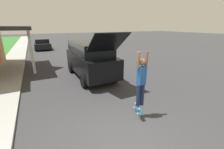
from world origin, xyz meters
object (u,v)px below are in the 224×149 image
Objects in this scene: suv_parked at (90,58)px; skateboard at (138,109)px; car_down_street at (42,44)px; skateboarder at (141,79)px.

skateboard is (0.05, -4.76, -0.91)m from suv_parked.
suv_parked is 7.05× the size of skateboard.
car_down_street reaches higher than skateboard.
skateboarder is at bearing -96.73° from skateboard.
car_down_street is 5.67× the size of skateboard.
skateboarder reaches higher than skateboard.
car_down_street is 18.37m from skateboard.
suv_parked is 13.65m from car_down_street.
skateboarder reaches higher than car_down_street.
car_down_street is 18.48m from skateboarder.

